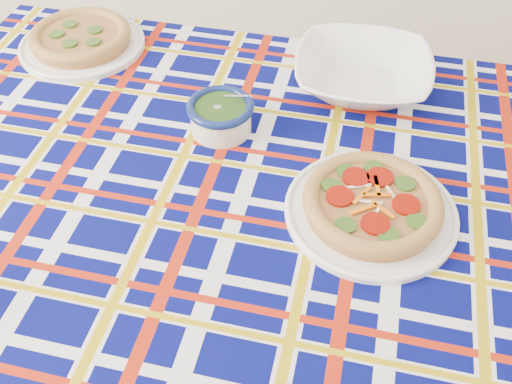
# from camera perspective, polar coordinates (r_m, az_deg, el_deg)

# --- Properties ---
(dining_table) EXTENTS (1.82, 1.30, 0.79)m
(dining_table) POSITION_cam_1_polar(r_m,az_deg,el_deg) (1.15, 2.59, -2.51)
(dining_table) COLOR brown
(dining_table) RESTS_ON floor
(tablecloth) EXTENTS (1.86, 1.34, 0.11)m
(tablecloth) POSITION_cam_1_polar(r_m,az_deg,el_deg) (1.13, 2.63, -1.65)
(tablecloth) COLOR #040850
(tablecloth) RESTS_ON dining_table
(main_focaccia_plate) EXTENTS (0.40, 0.40, 0.06)m
(main_focaccia_plate) POSITION_cam_1_polar(r_m,az_deg,el_deg) (1.04, 11.56, -1.08)
(main_focaccia_plate) COLOR #9C6637
(main_focaccia_plate) RESTS_ON tablecloth
(pesto_bowl) EXTENTS (0.15, 0.15, 0.08)m
(pesto_bowl) POSITION_cam_1_polar(r_m,az_deg,el_deg) (1.19, -3.55, 7.80)
(pesto_bowl) COLOR #18360E
(pesto_bowl) RESTS_ON tablecloth
(serving_bowl) EXTENTS (0.34, 0.34, 0.08)m
(serving_bowl) POSITION_cam_1_polar(r_m,az_deg,el_deg) (1.33, 10.59, 11.60)
(serving_bowl) COLOR white
(serving_bowl) RESTS_ON tablecloth
(second_focaccia_plate) EXTENTS (0.37, 0.37, 0.06)m
(second_focaccia_plate) POSITION_cam_1_polar(r_m,az_deg,el_deg) (1.52, -17.13, 14.57)
(second_focaccia_plate) COLOR #9C6637
(second_focaccia_plate) RESTS_ON tablecloth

